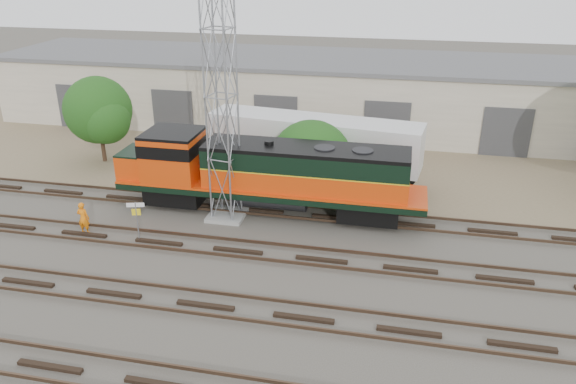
% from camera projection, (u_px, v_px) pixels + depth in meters
% --- Properties ---
extents(ground, '(140.00, 140.00, 0.00)m').
position_uv_depth(ground, '(316.00, 278.00, 24.41)').
color(ground, '#47423A').
rests_on(ground, ground).
extents(dirt_strip, '(80.00, 16.00, 0.02)m').
position_uv_depth(dirt_strip, '(352.00, 160.00, 37.84)').
color(dirt_strip, '#726047').
rests_on(dirt_strip, ground).
extents(tracks, '(80.00, 20.40, 0.28)m').
position_uv_depth(tracks, '(304.00, 318.00, 21.70)').
color(tracks, black).
rests_on(tracks, ground).
extents(warehouse, '(58.40, 10.40, 5.30)m').
position_uv_depth(warehouse, '(365.00, 94.00, 43.90)').
color(warehouse, beige).
rests_on(warehouse, ground).
extents(locomotive, '(16.48, 2.89, 3.96)m').
position_uv_depth(locomotive, '(264.00, 173.00, 29.59)').
color(locomotive, black).
rests_on(locomotive, tracks).
extents(signal_tower, '(1.91, 1.91, 12.96)m').
position_uv_depth(signal_tower, '(221.00, 101.00, 27.41)').
color(signal_tower, gray).
rests_on(signal_tower, ground).
extents(sign_post, '(0.83, 0.26, 2.08)m').
position_uv_depth(sign_post, '(136.00, 214.00, 26.95)').
color(sign_post, gray).
rests_on(sign_post, ground).
extents(worker, '(0.62, 0.41, 1.69)m').
position_uv_depth(worker, '(83.00, 218.00, 27.94)').
color(worker, orange).
rests_on(worker, ground).
extents(semi_trailer, '(13.05, 4.25, 3.95)m').
position_uv_depth(semi_trailer, '(319.00, 142.00, 33.60)').
color(semi_trailer, silver).
rests_on(semi_trailer, ground).
extents(tree_west, '(4.58, 4.36, 5.71)m').
position_uv_depth(tree_west, '(100.00, 113.00, 36.15)').
color(tree_west, '#382619').
rests_on(tree_west, ground).
extents(tree_mid, '(4.95, 4.71, 4.71)m').
position_uv_depth(tree_mid, '(315.00, 165.00, 31.63)').
color(tree_mid, '#382619').
rests_on(tree_mid, ground).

